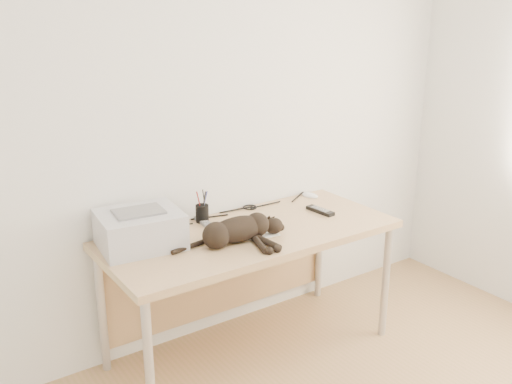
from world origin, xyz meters
TOP-DOWN VIEW (x-y plane):
  - wall_back at (0.00, 1.75)m, footprint 3.50×0.00m
  - desk at (0.00, 1.48)m, footprint 1.60×0.70m
  - printer at (-0.57, 1.54)m, footprint 0.43×0.38m
  - papers at (-0.04, 1.39)m, footprint 0.37×0.31m
  - cat at (-0.15, 1.30)m, footprint 0.62×0.30m
  - mug at (-0.35, 1.66)m, footprint 0.15×0.15m
  - pen_cup at (-0.15, 1.66)m, footprint 0.07×0.07m
  - remote_grey at (-0.15, 1.64)m, footprint 0.06×0.16m
  - remote_black at (0.50, 1.41)m, footprint 0.07×0.19m
  - mouse at (0.64, 1.67)m, footprint 0.09×0.13m
  - cable_tangle at (0.00, 1.70)m, footprint 1.36×0.09m

SIDE VIEW (x-z plane):
  - desk at x=0.00m, z-range 0.24..0.98m
  - papers at x=-0.04m, z-range 0.74..0.75m
  - cable_tangle at x=0.00m, z-range 0.74..0.75m
  - remote_grey at x=-0.15m, z-range 0.74..0.76m
  - remote_black at x=0.50m, z-range 0.74..0.76m
  - mouse at x=0.64m, z-range 0.74..0.78m
  - mug at x=-0.35m, z-range 0.74..0.84m
  - pen_cup at x=-0.15m, z-range 0.70..0.88m
  - cat at x=-0.15m, z-range 0.73..0.87m
  - printer at x=-0.57m, z-range 0.74..0.93m
  - wall_back at x=0.00m, z-range -0.45..3.05m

